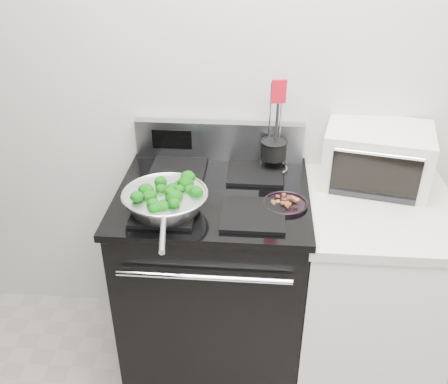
# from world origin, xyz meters

# --- Properties ---
(back_wall) EXTENTS (4.00, 0.02, 2.70)m
(back_wall) POSITION_xyz_m (0.00, 1.75, 1.35)
(back_wall) COLOR beige
(back_wall) RESTS_ON ground
(gas_range) EXTENTS (0.79, 0.69, 1.13)m
(gas_range) POSITION_xyz_m (-0.30, 1.41, 0.49)
(gas_range) COLOR black
(gas_range) RESTS_ON floor
(counter) EXTENTS (0.62, 0.68, 0.92)m
(counter) POSITION_xyz_m (0.39, 1.41, 0.46)
(counter) COLOR white
(counter) RESTS_ON floor
(skillet) EXTENTS (0.33, 0.52, 0.07)m
(skillet) POSITION_xyz_m (-0.46, 1.25, 1.00)
(skillet) COLOR silver
(skillet) RESTS_ON gas_range
(broccoli_pile) EXTENTS (0.26, 0.26, 0.09)m
(broccoli_pile) POSITION_xyz_m (-0.47, 1.25, 1.02)
(broccoli_pile) COLOR #043005
(broccoli_pile) RESTS_ON skillet
(bacon_plate) EXTENTS (0.18, 0.18, 0.04)m
(bacon_plate) POSITION_xyz_m (-0.01, 1.33, 0.97)
(bacon_plate) COLOR black
(bacon_plate) RESTS_ON gas_range
(utensil_holder) EXTENTS (0.13, 0.13, 0.41)m
(utensil_holder) POSITION_xyz_m (-0.05, 1.63, 1.02)
(utensil_holder) COLOR silver
(utensil_holder) RESTS_ON gas_range
(toaster_oven) EXTENTS (0.49, 0.41, 0.25)m
(toaster_oven) POSITION_xyz_m (0.38, 1.61, 1.04)
(toaster_oven) COLOR beige
(toaster_oven) RESTS_ON counter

